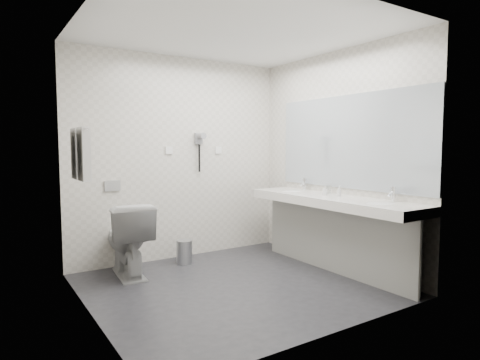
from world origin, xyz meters
TOP-DOWN VIEW (x-y plane):
  - floor at (0.00, 0.00)m, footprint 2.80×2.80m
  - ceiling at (0.00, 0.00)m, footprint 2.80×2.80m
  - wall_back at (0.00, 1.30)m, footprint 2.80×0.00m
  - wall_front at (0.00, -1.30)m, footprint 2.80×0.00m
  - wall_left at (-1.40, 0.00)m, footprint 0.00×2.60m
  - wall_right at (1.40, 0.00)m, footprint 0.00×2.60m
  - vanity_counter at (1.12, -0.20)m, footprint 0.55×2.20m
  - vanity_panel at (1.15, -0.20)m, footprint 0.03×2.15m
  - vanity_post_near at (1.18, -1.24)m, footprint 0.06×0.06m
  - vanity_post_far at (1.18, 0.84)m, footprint 0.06×0.06m
  - mirror at (1.39, -0.20)m, footprint 0.02×2.20m
  - basin_near at (1.12, -0.85)m, footprint 0.40×0.31m
  - basin_far at (1.12, 0.45)m, footprint 0.40×0.31m
  - faucet_near at (1.32, -0.85)m, footprint 0.04×0.04m
  - faucet_far at (1.32, 0.45)m, footprint 0.04×0.04m
  - soap_bottle_a at (1.15, -0.08)m, footprint 0.07×0.07m
  - soap_bottle_c at (1.20, -0.24)m, footprint 0.06×0.06m
  - glass_left at (1.29, 0.01)m, footprint 0.07×0.07m
  - toilet at (-0.81, 0.91)m, footprint 0.52×0.83m
  - flush_plate at (-0.85, 1.29)m, footprint 0.18×0.02m
  - pedal_bin at (-0.10, 0.98)m, footprint 0.24×0.24m
  - bin_lid at (-0.10, 0.98)m, footprint 0.19×0.19m
  - towel_rail at (-1.35, 0.55)m, footprint 0.02×0.62m
  - towel_near at (-1.34, 0.41)m, footprint 0.07×0.24m
  - towel_far at (-1.34, 0.69)m, footprint 0.07×0.24m
  - dryer_cradle at (0.25, 1.27)m, footprint 0.10×0.04m
  - dryer_barrel at (0.25, 1.20)m, footprint 0.08×0.14m
  - dryer_cord at (0.25, 1.26)m, footprint 0.02×0.02m
  - switch_plate_a at (-0.15, 1.29)m, footprint 0.09×0.02m
  - switch_plate_b at (0.55, 1.29)m, footprint 0.09×0.02m

SIDE VIEW (x-z plane):
  - floor at x=0.00m, z-range 0.00..0.00m
  - pedal_bin at x=-0.10m, z-range 0.00..0.27m
  - bin_lid at x=-0.10m, z-range 0.27..0.28m
  - vanity_panel at x=1.15m, z-range 0.00..0.75m
  - vanity_post_near at x=1.18m, z-range 0.00..0.75m
  - vanity_post_far at x=1.18m, z-range 0.00..0.75m
  - toilet at x=-0.81m, z-range 0.00..0.80m
  - vanity_counter at x=1.12m, z-range 0.75..0.85m
  - basin_near at x=1.12m, z-range 0.81..0.86m
  - basin_far at x=1.12m, z-range 0.81..0.86m
  - glass_left at x=1.29m, z-range 0.85..0.95m
  - soap_bottle_a at x=1.15m, z-range 0.85..0.95m
  - soap_bottle_c at x=1.20m, z-range 0.85..0.97m
  - faucet_near at x=1.32m, z-range 0.85..1.00m
  - faucet_far at x=1.32m, z-range 0.85..1.00m
  - flush_plate at x=-0.85m, z-range 0.89..1.01m
  - wall_back at x=0.00m, z-range -0.15..2.65m
  - wall_front at x=0.00m, z-range -0.15..2.65m
  - wall_left at x=-1.40m, z-range -0.05..2.55m
  - wall_right at x=1.40m, z-range -0.05..2.55m
  - dryer_cord at x=0.25m, z-range 1.07..1.43m
  - towel_near at x=-1.34m, z-range 1.09..1.57m
  - towel_far at x=-1.34m, z-range 1.09..1.57m
  - switch_plate_a at x=-0.15m, z-range 1.31..1.40m
  - switch_plate_b at x=0.55m, z-range 1.31..1.40m
  - mirror at x=1.39m, z-range 0.92..1.98m
  - dryer_cradle at x=0.25m, z-range 1.43..1.57m
  - dryer_barrel at x=0.25m, z-range 1.49..1.57m
  - towel_rail at x=-1.35m, z-range 1.54..1.56m
  - ceiling at x=0.00m, z-range 2.50..2.50m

